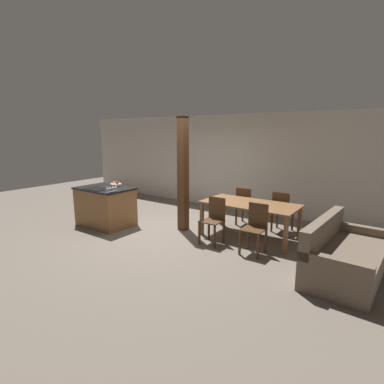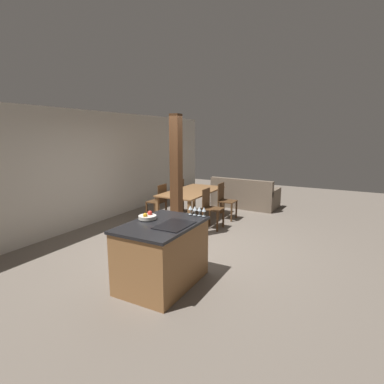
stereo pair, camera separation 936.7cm
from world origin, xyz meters
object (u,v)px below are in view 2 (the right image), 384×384
at_px(wine_glass_near, 204,210).
at_px(wine_glass_middle, 199,209).
at_px(dining_chair_far_left, 159,201).
at_px(fruit_bowl, 148,217).
at_px(timber_post, 176,179).
at_px(wine_glass_far, 195,209).
at_px(dining_chair_near_left, 211,207).
at_px(couch, 245,197).
at_px(dining_table, 192,194).
at_px(dining_chair_near_right, 225,200).
at_px(dining_chair_far_right, 177,195).
at_px(wine_glass_end, 190,208).
at_px(kitchen_island, 162,254).

bearing_deg(wine_glass_near, wine_glass_middle, 90.00).
height_order(wine_glass_middle, dining_chair_far_left, wine_glass_middle).
bearing_deg(fruit_bowl, wine_glass_near, -52.50).
height_order(wine_glass_middle, timber_post, timber_post).
distance_m(wine_glass_far, dining_chair_near_left, 2.33).
relative_size(wine_glass_far, dining_chair_far_left, 0.15).
distance_m(wine_glass_middle, couch, 4.68).
distance_m(dining_table, dining_chair_near_right, 0.87).
height_order(dining_table, dining_chair_far_right, dining_chair_far_right).
bearing_deg(wine_glass_middle, wine_glass_far, 90.00).
xyz_separation_m(dining_table, dining_chair_near_left, (-0.44, -0.72, -0.17)).
height_order(wine_glass_far, wine_glass_end, same).
distance_m(dining_chair_far_right, timber_post, 2.34).
xyz_separation_m(dining_chair_far_left, dining_chair_far_right, (0.89, 0.00, 0.00)).
relative_size(fruit_bowl, couch, 0.13).
bearing_deg(dining_chair_far_right, wine_glass_middle, 36.30).
relative_size(kitchen_island, dining_chair_far_left, 1.42).
xyz_separation_m(kitchen_island, dining_chair_near_right, (3.63, 0.49, 0.03)).
height_order(kitchen_island, dining_chair_near_right, kitchen_island).
bearing_deg(wine_glass_near, wine_glass_end, 90.00).
height_order(dining_chair_near_left, couch, dining_chair_near_left).
distance_m(kitchen_island, wine_glass_end, 0.83).
relative_size(wine_glass_end, timber_post, 0.05).
height_order(kitchen_island, wine_glass_middle, wine_glass_middle).
height_order(dining_chair_far_right, couch, dining_chair_far_right).
bearing_deg(dining_chair_far_left, dining_chair_far_right, -180.00).
distance_m(kitchen_island, wine_glass_far, 0.84).
height_order(dining_chair_near_left, dining_chair_far_right, same).
bearing_deg(fruit_bowl, dining_table, 16.43).
relative_size(dining_chair_near_right, dining_chair_far_right, 1.00).
xyz_separation_m(kitchen_island, wine_glass_near, (0.58, -0.38, 0.57)).
relative_size(fruit_bowl, dining_chair_near_right, 0.28).
bearing_deg(dining_chair_near_left, wine_glass_near, -158.06).
distance_m(wine_glass_end, dining_chair_far_right, 3.73).
relative_size(dining_chair_near_right, dining_chair_far_left, 1.00).
relative_size(dining_chair_far_left, couch, 0.47).
height_order(dining_chair_far_left, timber_post, timber_post).
relative_size(dining_chair_near_left, dining_chair_far_left, 1.00).
bearing_deg(dining_table, dining_chair_far_right, 58.42).
bearing_deg(fruit_bowl, dining_chair_far_left, 31.57).
distance_m(dining_chair_near_right, couch, 1.53).
relative_size(fruit_bowl, dining_chair_near_left, 0.28).
bearing_deg(kitchen_island, fruit_bowl, 77.38).
relative_size(wine_glass_near, wine_glass_far, 1.00).
height_order(wine_glass_near, dining_table, wine_glass_near).
bearing_deg(dining_chair_far_left, wine_glass_end, 43.98).
height_order(wine_glass_middle, wine_glass_far, same).
xyz_separation_m(fruit_bowl, dining_chair_near_left, (2.67, 0.20, -0.47)).
relative_size(dining_chair_near_left, dining_chair_near_right, 1.00).
xyz_separation_m(wine_glass_end, dining_chair_near_right, (3.04, 0.63, -0.54)).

